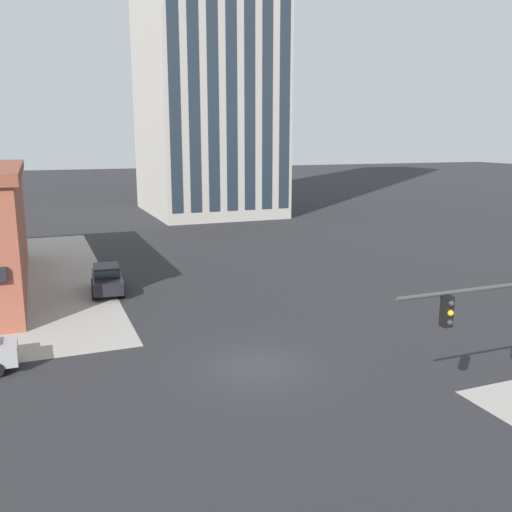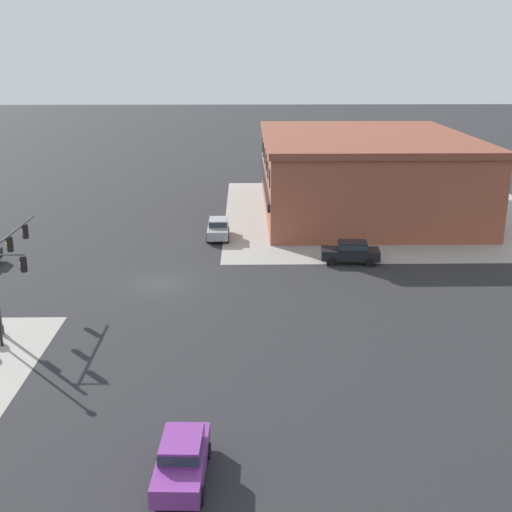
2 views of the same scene
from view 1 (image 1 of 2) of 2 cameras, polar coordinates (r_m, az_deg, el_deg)
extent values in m
plane|color=#262628|center=(23.63, 0.12, -11.21)|extent=(320.00, 320.00, 0.00)
cylinder|color=#383D38|center=(17.98, 24.01, -2.83)|extent=(7.49, 0.12, 0.12)
cube|color=black|center=(16.77, 18.99, -5.40)|extent=(0.28, 0.28, 0.90)
sphere|color=#282828|center=(16.58, 19.41, -4.62)|extent=(0.18, 0.18, 0.18)
sphere|color=orange|center=(16.66, 19.34, -5.54)|extent=(0.18, 0.18, 0.18)
sphere|color=#282828|center=(16.74, 19.28, -6.46)|extent=(0.18, 0.18, 0.18)
cube|color=black|center=(35.33, -15.03, -2.54)|extent=(2.12, 4.53, 0.76)
cube|color=black|center=(35.32, -15.10, -1.41)|extent=(1.67, 2.23, 0.60)
cube|color=#232D38|center=(35.32, -15.10, -1.41)|extent=(1.71, 2.32, 0.40)
cylinder|color=black|center=(34.14, -13.51, -3.62)|extent=(0.27, 0.66, 0.64)
cylinder|color=black|center=(34.10, -16.32, -3.79)|extent=(0.27, 0.66, 0.64)
cylinder|color=black|center=(36.77, -13.78, -2.52)|extent=(0.27, 0.66, 0.64)
cylinder|color=black|center=(36.74, -16.38, -2.68)|extent=(0.27, 0.66, 0.64)
camera|label=2|loc=(57.42, 42.77, 15.04)|focal=45.63mm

